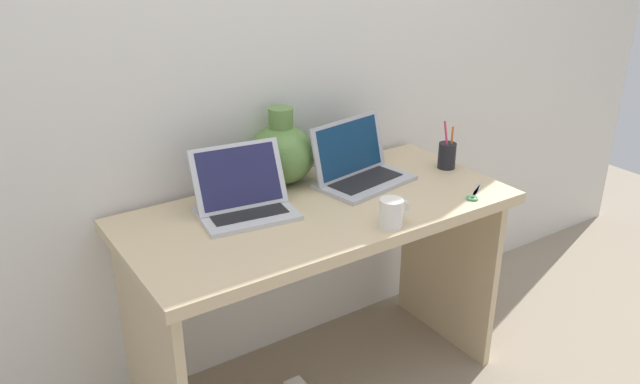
# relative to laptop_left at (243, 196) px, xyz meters

# --- Properties ---
(back_wall) EXTENTS (4.40, 0.04, 2.40)m
(back_wall) POSITION_rel_laptop_left_xyz_m (0.23, 0.25, 0.39)
(back_wall) COLOR silver
(back_wall) RESTS_ON ground
(desk) EXTENTS (1.32, 0.61, 0.76)m
(desk) POSITION_rel_laptop_left_xyz_m (0.23, -0.10, -0.23)
(desk) COLOR #D1B78C
(desk) RESTS_ON ground
(laptop_left) EXTENTS (0.33, 0.26, 0.21)m
(laptop_left) POSITION_rel_laptop_left_xyz_m (0.00, 0.00, 0.00)
(laptop_left) COLOR silver
(laptop_left) RESTS_ON desk
(laptop_right) EXTENTS (0.37, 0.27, 0.22)m
(laptop_right) POSITION_rel_laptop_left_xyz_m (0.46, 0.01, 0.00)
(laptop_right) COLOR #B2B2B7
(laptop_right) RESTS_ON desk
(green_vase) EXTENTS (0.24, 0.24, 0.28)m
(green_vase) POSITION_rel_laptop_left_xyz_m (0.23, 0.15, 0.06)
(green_vase) COLOR #5B843D
(green_vase) RESTS_ON desk
(coffee_mug) EXTENTS (0.11, 0.07, 0.09)m
(coffee_mug) POSITION_rel_laptop_left_xyz_m (0.34, -0.34, -0.01)
(coffee_mug) COLOR white
(coffee_mug) RESTS_ON desk
(pen_cup) EXTENTS (0.07, 0.07, 0.19)m
(pen_cup) POSITION_rel_laptop_left_xyz_m (0.83, -0.07, -0.01)
(pen_cup) COLOR black
(pen_cup) RESTS_ON desk
(scissors) EXTENTS (0.13, 0.10, 0.01)m
(scissors) POSITION_rel_laptop_left_xyz_m (0.72, -0.32, -0.05)
(scissors) COLOR #B7B7BC
(scissors) RESTS_ON desk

